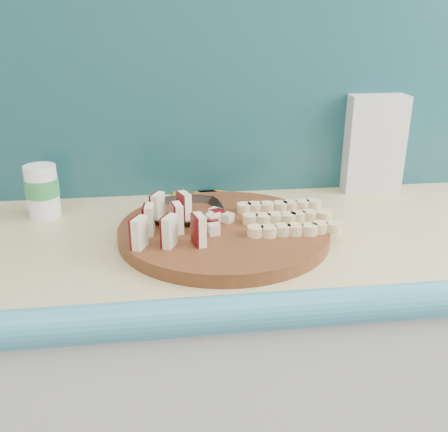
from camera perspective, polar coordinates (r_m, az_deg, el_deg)
kitchen_counter at (r=1.28m, az=-6.59°, el=-21.40°), size 2.20×0.63×0.91m
backsplash at (r=1.24m, az=-8.30°, el=13.56°), size 2.20×0.02×0.50m
cutting_board at (r=1.02m, az=0.00°, el=-1.74°), size 0.44×0.44×0.03m
apple_wedges at (r=0.97m, az=-6.47°, el=-0.49°), size 0.13×0.17×0.06m
apple_chunks at (r=1.01m, az=-1.50°, el=-0.59°), size 0.06×0.07×0.02m
banana_slices at (r=1.04m, az=7.16°, el=-0.15°), size 0.19×0.16×0.02m
brown_bowl at (r=1.09m, az=-4.44°, el=-0.01°), size 0.17×0.17×0.04m
flour_bag at (r=1.35m, az=16.54°, el=8.04°), size 0.15×0.11×0.25m
canister at (r=1.19m, az=-20.05°, el=2.78°), size 0.07×0.07×0.12m
banana_peel at (r=1.27m, az=-2.19°, el=2.51°), size 0.23×0.20×0.01m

